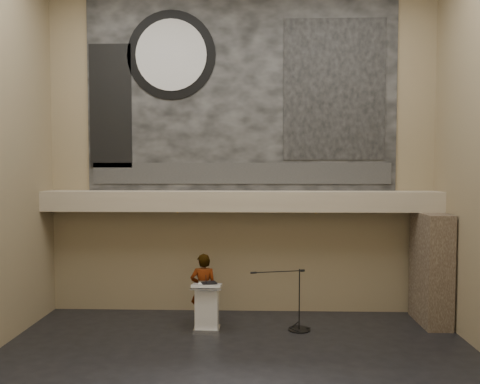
{
  "coord_description": "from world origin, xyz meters",
  "views": [
    {
      "loc": [
        0.35,
        -8.23,
        3.8
      ],
      "look_at": [
        0.0,
        3.2,
        3.2
      ],
      "focal_mm": 35.0,
      "sensor_mm": 36.0,
      "label": 1
    }
  ],
  "objects": [
    {
      "name": "wall_back",
      "position": [
        0.0,
        4.0,
        4.25
      ],
      "size": [
        10.0,
        0.02,
        8.5
      ],
      "primitive_type": "cube",
      "color": "#8D7A59",
      "rests_on": "floor"
    },
    {
      "name": "banner_text_strip",
      "position": [
        0.0,
        3.93,
        3.65
      ],
      "size": [
        7.76,
        0.02,
        0.55
      ],
      "primitive_type": "cube",
      "color": "#2C2C2C",
      "rests_on": "banner"
    },
    {
      "name": "banner_clock_rim",
      "position": [
        -1.8,
        3.93,
        6.7
      ],
      "size": [
        2.3,
        0.02,
        2.3
      ],
      "primitive_type": "cylinder",
      "rotation": [
        1.57,
        0.0,
        0.0
      ],
      "color": "black",
      "rests_on": "banner"
    },
    {
      "name": "sprinkler_right",
      "position": [
        1.9,
        3.55,
        2.67
      ],
      "size": [
        0.04,
        0.04,
        0.06
      ],
      "primitive_type": "cylinder",
      "color": "#B2893D",
      "rests_on": "soffit"
    },
    {
      "name": "papers",
      "position": [
        -0.83,
        2.42,
        1.1
      ],
      "size": [
        0.25,
        0.33,
        0.0
      ],
      "primitive_type": "cube",
      "rotation": [
        0.0,
        0.0,
        -0.03
      ],
      "color": "silver",
      "rests_on": "lectern"
    },
    {
      "name": "floor",
      "position": [
        0.0,
        0.0,
        0.0
      ],
      "size": [
        10.0,
        10.0,
        0.0
      ],
      "primitive_type": "plane",
      "color": "black",
      "rests_on": "ground"
    },
    {
      "name": "banner_clock_face",
      "position": [
        -1.8,
        3.91,
        6.7
      ],
      "size": [
        1.84,
        0.02,
        1.84
      ],
      "primitive_type": "cylinder",
      "rotation": [
        1.57,
        0.0,
        0.0
      ],
      "color": "silver",
      "rests_on": "banner"
    },
    {
      "name": "mic_stand",
      "position": [
        1.37,
        2.55,
        0.21
      ],
      "size": [
        1.39,
        0.52,
        1.44
      ],
      "rotation": [
        0.0,
        0.0,
        0.22
      ],
      "color": "black",
      "rests_on": "floor"
    },
    {
      "name": "soffit",
      "position": [
        0.0,
        3.6,
        2.95
      ],
      "size": [
        10.0,
        0.8,
        0.5
      ],
      "primitive_type": "cube",
      "color": "tan",
      "rests_on": "wall_back"
    },
    {
      "name": "sprinkler_left",
      "position": [
        -1.6,
        3.55,
        2.67
      ],
      "size": [
        0.04,
        0.04,
        0.06
      ],
      "primitive_type": "cylinder",
      "color": "#B2893D",
      "rests_on": "soffit"
    },
    {
      "name": "speaker_person",
      "position": [
        -0.87,
        2.84,
        0.87
      ],
      "size": [
        0.65,
        0.44,
        1.74
      ],
      "primitive_type": "imported",
      "rotation": [
        0.0,
        0.0,
        3.18
      ],
      "color": "silver",
      "rests_on": "floor"
    },
    {
      "name": "lectern",
      "position": [
        -0.75,
        2.45,
        0.55
      ],
      "size": [
        0.69,
        0.5,
        1.13
      ],
      "rotation": [
        0.0,
        0.0,
        -0.03
      ],
      "color": "silver",
      "rests_on": "floor"
    },
    {
      "name": "banner",
      "position": [
        0.0,
        3.97,
        5.7
      ],
      "size": [
        8.0,
        0.05,
        5.0
      ],
      "primitive_type": "cube",
      "color": "black",
      "rests_on": "wall_back"
    },
    {
      "name": "banner_building_print",
      "position": [
        2.4,
        3.93,
        5.8
      ],
      "size": [
        2.6,
        0.02,
        3.6
      ],
      "primitive_type": "cube",
      "color": "black",
      "rests_on": "banner"
    },
    {
      "name": "stone_pier",
      "position": [
        4.65,
        3.15,
        1.35
      ],
      "size": [
        0.6,
        1.4,
        2.7
      ],
      "primitive_type": "cube",
      "color": "#44362A",
      "rests_on": "floor"
    },
    {
      "name": "wall_front",
      "position": [
        0.0,
        -4.0,
        4.25
      ],
      "size": [
        10.0,
        0.02,
        8.5
      ],
      "primitive_type": "cube",
      "color": "#8D7A59",
      "rests_on": "floor"
    },
    {
      "name": "banner_brick_print",
      "position": [
        -3.4,
        3.93,
        5.4
      ],
      "size": [
        1.1,
        0.02,
        3.2
      ],
      "primitive_type": "cube",
      "color": "black",
      "rests_on": "banner"
    },
    {
      "name": "binder",
      "position": [
        -0.7,
        2.47,
        1.12
      ],
      "size": [
        0.4,
        0.36,
        0.04
      ],
      "primitive_type": "cube",
      "rotation": [
        0.0,
        0.0,
        0.36
      ],
      "color": "black",
      "rests_on": "lectern"
    }
  ]
}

